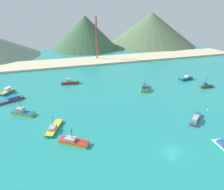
{
  "coord_description": "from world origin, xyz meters",
  "views": [
    {
      "loc": [
        -30.52,
        -37.91,
        36.04
      ],
      "look_at": [
        -4.81,
        38.26,
        2.13
      ],
      "focal_mm": 32.61,
      "sensor_mm": 36.0,
      "label": 1
    }
  ],
  "objects_px": {
    "fishing_boat_12": "(11,100)",
    "radio_tower": "(96,38)",
    "fishing_boat_7": "(70,82)",
    "fishing_boat_8": "(144,87)",
    "fishing_boat_14": "(7,91)",
    "fishing_boat_3": "(186,78)",
    "fishing_boat_6": "(224,148)",
    "fishing_boat_9": "(54,128)",
    "buoy_2": "(31,87)",
    "fishing_boat_15": "(206,86)",
    "buoy_1": "(208,110)",
    "fishing_boat_5": "(73,142)",
    "fishing_boat_10": "(196,119)",
    "fishing_boat_0": "(23,112)"
  },
  "relations": [
    {
      "from": "fishing_boat_12",
      "to": "radio_tower",
      "type": "distance_m",
      "value": 85.27
    },
    {
      "from": "radio_tower",
      "to": "fishing_boat_7",
      "type": "bearing_deg",
      "value": -119.12
    },
    {
      "from": "fishing_boat_8",
      "to": "fishing_boat_14",
      "type": "height_order",
      "value": "fishing_boat_8"
    },
    {
      "from": "fishing_boat_3",
      "to": "fishing_boat_6",
      "type": "xyz_separation_m",
      "value": [
        -29.28,
        -55.2,
        -0.03
      ]
    },
    {
      "from": "fishing_boat_9",
      "to": "fishing_boat_14",
      "type": "xyz_separation_m",
      "value": [
        -18.39,
        38.88,
        0.36
      ]
    },
    {
      "from": "fishing_boat_14",
      "to": "buoy_2",
      "type": "relative_size",
      "value": 7.29
    },
    {
      "from": "fishing_boat_12",
      "to": "fishing_boat_15",
      "type": "relative_size",
      "value": 1.57
    },
    {
      "from": "fishing_boat_9",
      "to": "buoy_2",
      "type": "distance_m",
      "value": 43.98
    },
    {
      "from": "fishing_boat_8",
      "to": "fishing_boat_15",
      "type": "bearing_deg",
      "value": -13.56
    },
    {
      "from": "fishing_boat_3",
      "to": "buoy_1",
      "type": "bearing_deg",
      "value": -114.39
    },
    {
      "from": "fishing_boat_6",
      "to": "fishing_boat_9",
      "type": "xyz_separation_m",
      "value": [
        -43.69,
        26.04,
        -0.23
      ]
    },
    {
      "from": "fishing_boat_5",
      "to": "fishing_boat_9",
      "type": "relative_size",
      "value": 0.85
    },
    {
      "from": "fishing_boat_10",
      "to": "fishing_boat_14",
      "type": "distance_m",
      "value": 81.92
    },
    {
      "from": "fishing_boat_5",
      "to": "fishing_boat_15",
      "type": "relative_size",
      "value": 1.25
    },
    {
      "from": "fishing_boat_6",
      "to": "fishing_boat_8",
      "type": "distance_m",
      "value": 49.2
    },
    {
      "from": "fishing_boat_3",
      "to": "fishing_boat_5",
      "type": "bearing_deg",
      "value": -150.41
    },
    {
      "from": "fishing_boat_0",
      "to": "fishing_boat_9",
      "type": "relative_size",
      "value": 0.84
    },
    {
      "from": "fishing_boat_12",
      "to": "fishing_boat_9",
      "type": "bearing_deg",
      "value": -61.23
    },
    {
      "from": "fishing_boat_8",
      "to": "radio_tower",
      "type": "xyz_separation_m",
      "value": [
        -5.6,
        69.29,
        15.31
      ]
    },
    {
      "from": "fishing_boat_10",
      "to": "fishing_boat_14",
      "type": "xyz_separation_m",
      "value": [
        -65.77,
        48.84,
        0.28
      ]
    },
    {
      "from": "fishing_boat_5",
      "to": "buoy_1",
      "type": "distance_m",
      "value": 53.06
    },
    {
      "from": "fishing_boat_0",
      "to": "fishing_boat_5",
      "type": "xyz_separation_m",
      "value": [
        15.01,
        -23.79,
        -0.16
      ]
    },
    {
      "from": "fishing_boat_9",
      "to": "radio_tower",
      "type": "relative_size",
      "value": 0.33
    },
    {
      "from": "fishing_boat_3",
      "to": "fishing_boat_7",
      "type": "bearing_deg",
      "value": 167.68
    },
    {
      "from": "fishing_boat_14",
      "to": "fishing_boat_6",
      "type": "bearing_deg",
      "value": -46.28
    },
    {
      "from": "buoy_2",
      "to": "fishing_boat_12",
      "type": "bearing_deg",
      "value": -117.58
    },
    {
      "from": "fishing_boat_6",
      "to": "fishing_boat_7",
      "type": "relative_size",
      "value": 0.82
    },
    {
      "from": "fishing_boat_12",
      "to": "buoy_2",
      "type": "bearing_deg",
      "value": 62.42
    },
    {
      "from": "fishing_boat_3",
      "to": "radio_tower",
      "type": "distance_m",
      "value": 73.57
    },
    {
      "from": "fishing_boat_10",
      "to": "radio_tower",
      "type": "distance_m",
      "value": 103.94
    },
    {
      "from": "buoy_1",
      "to": "fishing_boat_8",
      "type": "bearing_deg",
      "value": 115.34
    },
    {
      "from": "fishing_boat_15",
      "to": "radio_tower",
      "type": "distance_m",
      "value": 86.0
    },
    {
      "from": "fishing_boat_8",
      "to": "buoy_2",
      "type": "height_order",
      "value": "fishing_boat_8"
    },
    {
      "from": "fishing_boat_10",
      "to": "fishing_boat_15",
      "type": "xyz_separation_m",
      "value": [
        27.31,
        25.8,
        0.2
      ]
    },
    {
      "from": "fishing_boat_3",
      "to": "fishing_boat_9",
      "type": "bearing_deg",
      "value": -158.22
    },
    {
      "from": "fishing_boat_7",
      "to": "fishing_boat_14",
      "type": "distance_m",
      "value": 29.67
    },
    {
      "from": "fishing_boat_5",
      "to": "fishing_boat_0",
      "type": "bearing_deg",
      "value": 122.25
    },
    {
      "from": "radio_tower",
      "to": "buoy_1",
      "type": "bearing_deg",
      "value": -79.04
    },
    {
      "from": "fishing_boat_0",
      "to": "radio_tower",
      "type": "xyz_separation_m",
      "value": [
        49.02,
        78.23,
        15.41
      ]
    },
    {
      "from": "fishing_boat_8",
      "to": "fishing_boat_5",
      "type": "bearing_deg",
      "value": -140.43
    },
    {
      "from": "buoy_1",
      "to": "buoy_2",
      "type": "distance_m",
      "value": 81.49
    },
    {
      "from": "buoy_1",
      "to": "fishing_boat_0",
      "type": "bearing_deg",
      "value": 164.36
    },
    {
      "from": "fishing_boat_8",
      "to": "radio_tower",
      "type": "height_order",
      "value": "radio_tower"
    },
    {
      "from": "fishing_boat_6",
      "to": "fishing_boat_8",
      "type": "bearing_deg",
      "value": 89.23
    },
    {
      "from": "fishing_boat_7",
      "to": "fishing_boat_3",
      "type": "bearing_deg",
      "value": -12.32
    },
    {
      "from": "fishing_boat_9",
      "to": "fishing_boat_14",
      "type": "relative_size",
      "value": 1.4
    },
    {
      "from": "fishing_boat_7",
      "to": "fishing_boat_9",
      "type": "relative_size",
      "value": 0.92
    },
    {
      "from": "buoy_1",
      "to": "buoy_2",
      "type": "xyz_separation_m",
      "value": [
        -65.87,
        47.97,
        0.06
      ]
    },
    {
      "from": "fishing_boat_9",
      "to": "fishing_boat_10",
      "type": "height_order",
      "value": "fishing_boat_9"
    },
    {
      "from": "fishing_boat_12",
      "to": "fishing_boat_3",
      "type": "bearing_deg",
      "value": 0.24
    }
  ]
}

